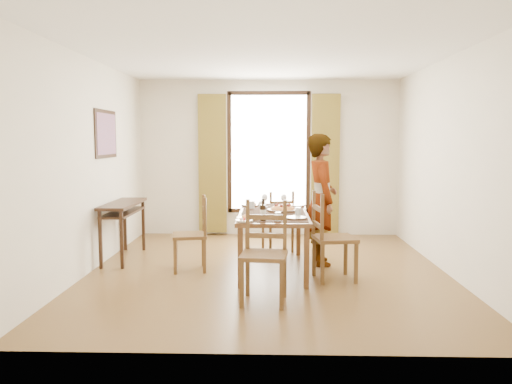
{
  "coord_description": "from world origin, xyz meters",
  "views": [
    {
      "loc": [
        0.04,
        -6.24,
        1.67
      ],
      "look_at": [
        -0.15,
        0.15,
        1.0
      ],
      "focal_mm": 35.0,
      "sensor_mm": 36.0,
      "label": 1
    }
  ],
  "objects_px": {
    "console_table": "(123,211)",
    "dining_table": "(273,217)",
    "pasta_platter": "(283,207)",
    "man": "(321,199)"
  },
  "relations": [
    {
      "from": "dining_table",
      "to": "pasta_platter",
      "type": "relative_size",
      "value": 4.42
    },
    {
      "from": "console_table",
      "to": "dining_table",
      "type": "xyz_separation_m",
      "value": [
        2.1,
        -0.53,
        0.0
      ]
    },
    {
      "from": "dining_table",
      "to": "pasta_platter",
      "type": "height_order",
      "value": "pasta_platter"
    },
    {
      "from": "console_table",
      "to": "pasta_platter",
      "type": "bearing_deg",
      "value": -11.86
    },
    {
      "from": "pasta_platter",
      "to": "dining_table",
      "type": "bearing_deg",
      "value": -151.87
    },
    {
      "from": "dining_table",
      "to": "pasta_platter",
      "type": "distance_m",
      "value": 0.18
    },
    {
      "from": "pasta_platter",
      "to": "console_table",
      "type": "bearing_deg",
      "value": 168.14
    },
    {
      "from": "man",
      "to": "pasta_platter",
      "type": "bearing_deg",
      "value": 112.03
    },
    {
      "from": "console_table",
      "to": "man",
      "type": "relative_size",
      "value": 0.69
    },
    {
      "from": "console_table",
      "to": "dining_table",
      "type": "bearing_deg",
      "value": -14.26
    }
  ]
}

